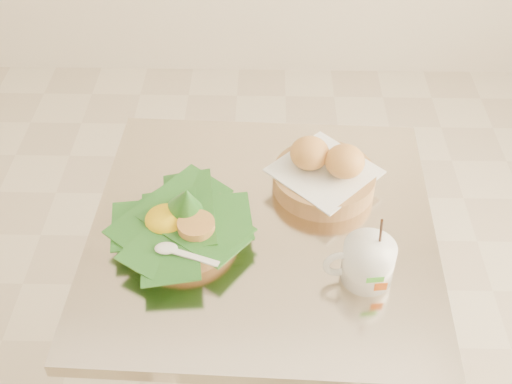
{
  "coord_description": "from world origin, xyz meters",
  "views": [
    {
      "loc": [
        0.14,
        -0.9,
        1.69
      ],
      "look_at": [
        0.12,
        0.04,
        0.82
      ],
      "focal_mm": 45.0,
      "sensor_mm": 36.0,
      "label": 1
    }
  ],
  "objects_px": {
    "cafe_table": "(262,293)",
    "rice_basket": "(182,222)",
    "coffee_mug": "(367,261)",
    "bread_basket": "(325,173)"
  },
  "relations": [
    {
      "from": "bread_basket",
      "to": "coffee_mug",
      "type": "relative_size",
      "value": 1.58
    },
    {
      "from": "rice_basket",
      "to": "bread_basket",
      "type": "bearing_deg",
      "value": 27.28
    },
    {
      "from": "coffee_mug",
      "to": "cafe_table",
      "type": "bearing_deg",
      "value": 145.54
    },
    {
      "from": "cafe_table",
      "to": "rice_basket",
      "type": "height_order",
      "value": "rice_basket"
    },
    {
      "from": "cafe_table",
      "to": "coffee_mug",
      "type": "distance_m",
      "value": 0.35
    },
    {
      "from": "cafe_table",
      "to": "rice_basket",
      "type": "relative_size",
      "value": 2.72
    },
    {
      "from": "rice_basket",
      "to": "coffee_mug",
      "type": "relative_size",
      "value": 1.64
    },
    {
      "from": "bread_basket",
      "to": "coffee_mug",
      "type": "height_order",
      "value": "coffee_mug"
    },
    {
      "from": "rice_basket",
      "to": "coffee_mug",
      "type": "bearing_deg",
      "value": -16.21
    },
    {
      "from": "rice_basket",
      "to": "cafe_table",
      "type": "bearing_deg",
      "value": 10.54
    }
  ]
}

